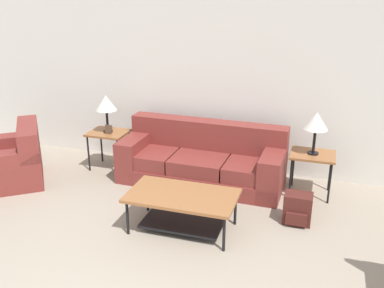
{
  "coord_description": "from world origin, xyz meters",
  "views": [
    {
      "loc": [
        1.49,
        -1.9,
        2.58
      ],
      "look_at": [
        0.04,
        2.7,
        0.8
      ],
      "focal_mm": 40.0,
      "sensor_mm": 36.0,
      "label": 1
    }
  ],
  "objects_px": {
    "armchair": "(8,163)",
    "table_lamp_right": "(316,122)",
    "couch": "(202,162)",
    "side_table_left": "(108,136)",
    "table_lamp_left": "(106,104)",
    "backpack": "(298,209)",
    "side_table_right": "(312,158)",
    "coffee_table": "(182,203)"
  },
  "relations": [
    {
      "from": "armchair",
      "to": "table_lamp_left",
      "type": "height_order",
      "value": "table_lamp_left"
    },
    {
      "from": "couch",
      "to": "coffee_table",
      "type": "xyz_separation_m",
      "value": [
        0.14,
        -1.28,
        0.03
      ]
    },
    {
      "from": "couch",
      "to": "side_table_right",
      "type": "xyz_separation_m",
      "value": [
        1.46,
        0.05,
        0.21
      ]
    },
    {
      "from": "armchair",
      "to": "table_lamp_left",
      "type": "xyz_separation_m",
      "value": [
        1.12,
        0.86,
        0.72
      ]
    },
    {
      "from": "side_table_left",
      "to": "table_lamp_right",
      "type": "distance_m",
      "value": 2.96
    },
    {
      "from": "coffee_table",
      "to": "couch",
      "type": "bearing_deg",
      "value": 96.41
    },
    {
      "from": "table_lamp_right",
      "to": "side_table_left",
      "type": "bearing_deg",
      "value": 180.0
    },
    {
      "from": "armchair",
      "to": "table_lamp_right",
      "type": "bearing_deg",
      "value": 12.05
    },
    {
      "from": "armchair",
      "to": "coffee_table",
      "type": "height_order",
      "value": "armchair"
    },
    {
      "from": "couch",
      "to": "armchair",
      "type": "xyz_separation_m",
      "value": [
        -2.58,
        -0.81,
        -0.02
      ]
    },
    {
      "from": "side_table_left",
      "to": "table_lamp_left",
      "type": "xyz_separation_m",
      "value": [
        0.0,
        0.0,
        0.49
      ]
    },
    {
      "from": "coffee_table",
      "to": "armchair",
      "type": "bearing_deg",
      "value": 170.25
    },
    {
      "from": "side_table_left",
      "to": "table_lamp_right",
      "type": "relative_size",
      "value": 1.04
    },
    {
      "from": "armchair",
      "to": "side_table_left",
      "type": "xyz_separation_m",
      "value": [
        1.12,
        0.86,
        0.23
      ]
    },
    {
      "from": "armchair",
      "to": "side_table_right",
      "type": "bearing_deg",
      "value": 12.05
    },
    {
      "from": "couch",
      "to": "table_lamp_left",
      "type": "relative_size",
      "value": 4.11
    },
    {
      "from": "couch",
      "to": "table_lamp_left",
      "type": "xyz_separation_m",
      "value": [
        -1.46,
        0.05,
        0.7
      ]
    },
    {
      "from": "coffee_table",
      "to": "side_table_right",
      "type": "relative_size",
      "value": 2.11
    },
    {
      "from": "armchair",
      "to": "side_table_right",
      "type": "xyz_separation_m",
      "value": [
        4.04,
        0.86,
        0.23
      ]
    },
    {
      "from": "side_table_left",
      "to": "backpack",
      "type": "height_order",
      "value": "side_table_left"
    },
    {
      "from": "armchair",
      "to": "side_table_right",
      "type": "distance_m",
      "value": 4.14
    },
    {
      "from": "armchair",
      "to": "backpack",
      "type": "relative_size",
      "value": 3.85
    },
    {
      "from": "coffee_table",
      "to": "backpack",
      "type": "xyz_separation_m",
      "value": [
        1.22,
        0.54,
        -0.15
      ]
    },
    {
      "from": "backpack",
      "to": "couch",
      "type": "bearing_deg",
      "value": 151.36
    },
    {
      "from": "coffee_table",
      "to": "backpack",
      "type": "bearing_deg",
      "value": 23.8
    },
    {
      "from": "coffee_table",
      "to": "backpack",
      "type": "relative_size",
      "value": 3.37
    },
    {
      "from": "backpack",
      "to": "table_lamp_right",
      "type": "bearing_deg",
      "value": 83.01
    },
    {
      "from": "table_lamp_left",
      "to": "backpack",
      "type": "height_order",
      "value": "table_lamp_left"
    },
    {
      "from": "table_lamp_left",
      "to": "side_table_right",
      "type": "bearing_deg",
      "value": 0.0
    },
    {
      "from": "table_lamp_left",
      "to": "table_lamp_right",
      "type": "relative_size",
      "value": 1.0
    },
    {
      "from": "couch",
      "to": "backpack",
      "type": "bearing_deg",
      "value": -28.64
    },
    {
      "from": "coffee_table",
      "to": "side_table_right",
      "type": "distance_m",
      "value": 1.88
    },
    {
      "from": "armchair",
      "to": "table_lamp_right",
      "type": "distance_m",
      "value": 4.19
    },
    {
      "from": "coffee_table",
      "to": "table_lamp_right",
      "type": "height_order",
      "value": "table_lamp_right"
    },
    {
      "from": "armchair",
      "to": "table_lamp_right",
      "type": "xyz_separation_m",
      "value": [
        4.04,
        0.86,
        0.72
      ]
    },
    {
      "from": "side_table_left",
      "to": "side_table_right",
      "type": "xyz_separation_m",
      "value": [
        2.92,
        0.0,
        0.0
      ]
    },
    {
      "from": "side_table_right",
      "to": "table_lamp_right",
      "type": "xyz_separation_m",
      "value": [
        -0.0,
        0.0,
        0.49
      ]
    },
    {
      "from": "coffee_table",
      "to": "side_table_left",
      "type": "xyz_separation_m",
      "value": [
        -1.61,
        1.33,
        0.19
      ]
    },
    {
      "from": "couch",
      "to": "armchair",
      "type": "distance_m",
      "value": 2.7
    },
    {
      "from": "couch",
      "to": "armchair",
      "type": "bearing_deg",
      "value": -162.48
    },
    {
      "from": "armchair",
      "to": "backpack",
      "type": "distance_m",
      "value": 3.94
    },
    {
      "from": "table_lamp_left",
      "to": "side_table_left",
      "type": "bearing_deg",
      "value": 180.0
    }
  ]
}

